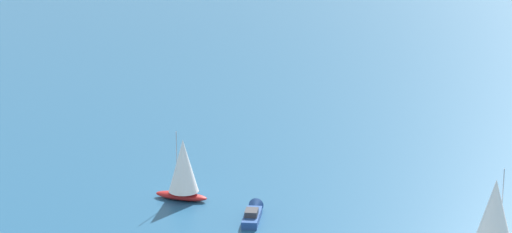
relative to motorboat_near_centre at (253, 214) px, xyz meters
name	(u,v)px	position (x,y,z in m)	size (l,w,h in m)	color
motorboat_near_centre	(253,214)	(0.00, 0.00, 0.00)	(7.22, 9.20, 2.74)	#23478C
sailboat_mid_cluster	(495,216)	(35.82, 11.56, 5.14)	(7.29, 10.24, 12.88)	gold
sailboat_outer_ring_b	(183,169)	(-14.34, -0.98, 4.64)	(9.44, 6.52, 11.79)	#B21E1E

